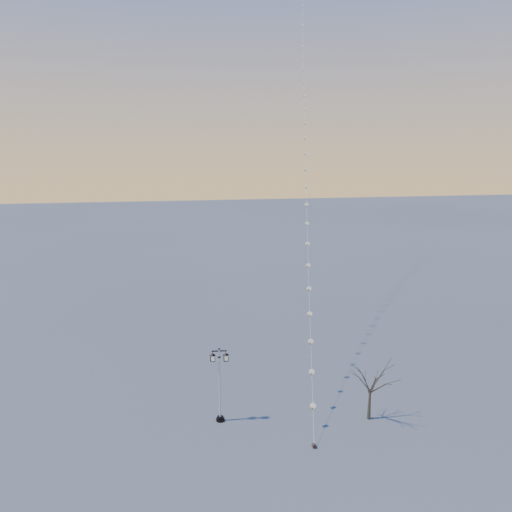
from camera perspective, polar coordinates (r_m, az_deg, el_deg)
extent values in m
plane|color=#606061|center=(28.36, 3.53, -21.33)|extent=(300.00, 300.00, 0.00)
cylinder|color=black|center=(30.30, -4.27, -18.83)|extent=(0.51, 0.51, 0.15)
cylinder|color=black|center=(30.23, -4.27, -18.60)|extent=(0.37, 0.37, 0.13)
cylinder|color=beige|center=(29.17, -4.34, -14.85)|extent=(0.12, 0.12, 4.30)
cylinder|color=black|center=(28.47, -4.39, -11.88)|extent=(0.18, 0.18, 0.05)
cube|color=black|center=(28.33, -4.41, -11.20)|extent=(0.87, 0.17, 0.05)
sphere|color=black|center=(28.29, -4.41, -11.00)|extent=(0.13, 0.13, 0.13)
pyramid|color=black|center=(28.39, -5.19, -11.47)|extent=(0.40, 0.40, 0.13)
cube|color=beige|center=(28.50, -5.18, -11.99)|extent=(0.24, 0.24, 0.31)
cube|color=black|center=(28.57, -5.18, -12.31)|extent=(0.27, 0.27, 0.04)
pyramid|color=black|center=(28.38, -3.61, -11.45)|extent=(0.40, 0.40, 0.13)
cube|color=beige|center=(28.50, -3.60, -11.97)|extent=(0.24, 0.24, 0.31)
cube|color=black|center=(28.57, -3.60, -12.29)|extent=(0.27, 0.27, 0.04)
cone|color=#403626|center=(30.74, 13.34, -16.78)|extent=(0.22, 0.22, 1.90)
cylinder|color=#331E1A|center=(28.08, 6.93, -21.50)|extent=(0.23, 0.23, 0.23)
cylinder|color=black|center=(28.06, 6.94, -21.45)|extent=(0.03, 0.03, 0.29)
cone|color=orange|center=(49.98, 5.90, 16.47)|extent=(0.09, 0.09, 0.32)
cylinder|color=white|center=(27.77, 6.97, -20.52)|extent=(0.02, 0.02, 0.91)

